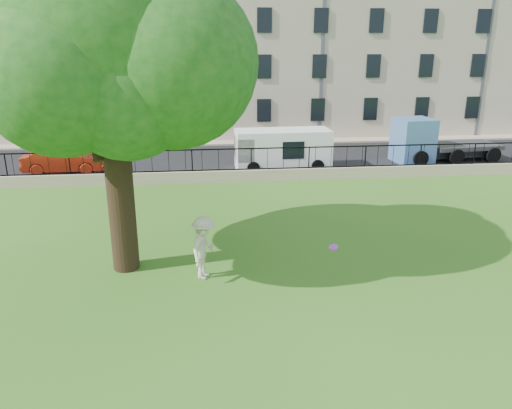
{
  "coord_description": "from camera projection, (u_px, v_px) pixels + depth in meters",
  "views": [
    {
      "loc": [
        -2.39,
        -12.77,
        6.91
      ],
      "look_at": [
        -0.66,
        3.5,
        1.52
      ],
      "focal_mm": 35.0,
      "sensor_mm": 36.0,
      "label": 1
    }
  ],
  "objects": [
    {
      "name": "frisbee",
      "position": [
        333.0,
        247.0,
        14.62
      ],
      "size": [
        0.33,
        0.34,
        0.12
      ],
      "primitive_type": "cylinder",
      "rotation": [
        0.21,
        -0.14,
        -0.31
      ],
      "color": "#B92AEF"
    },
    {
      "name": "blue_truck",
      "position": [
        445.0,
        139.0,
        29.81
      ],
      "size": [
        6.35,
        2.73,
        2.59
      ],
      "primitive_type": "cube",
      "rotation": [
        0.0,
        0.0,
        0.09
      ],
      "color": "#507CBC",
      "rests_on": "street"
    },
    {
      "name": "red_sedan",
      "position": [
        65.0,
        160.0,
        27.17
      ],
      "size": [
        4.37,
        1.6,
        1.43
      ],
      "primitive_type": "imported",
      "rotation": [
        0.0,
        0.0,
        1.59
      ],
      "color": "#B82F16",
      "rests_on": "street"
    },
    {
      "name": "tree",
      "position": [
        102.0,
        39.0,
        13.83
      ],
      "size": [
        8.29,
        6.49,
        10.39
      ],
      "color": "black",
      "rests_on": "ground"
    },
    {
      "name": "ground",
      "position": [
        291.0,
        291.0,
        14.46
      ],
      "size": [
        120.0,
        120.0,
        0.0
      ],
      "primitive_type": "plane",
      "color": "#306016",
      "rests_on": "ground"
    },
    {
      "name": "street",
      "position": [
        244.0,
        160.0,
        30.23
      ],
      "size": [
        60.0,
        9.0,
        0.01
      ],
      "primitive_type": "cube",
      "color": "black",
      "rests_on": "ground"
    },
    {
      "name": "man",
      "position": [
        203.0,
        248.0,
        14.99
      ],
      "size": [
        1.14,
        1.45,
        1.97
      ],
      "primitive_type": "imported",
      "rotation": [
        0.0,
        0.0,
        1.21
      ],
      "color": "beige",
      "rests_on": "ground"
    },
    {
      "name": "building_row",
      "position": [
        231.0,
        40.0,
        38.33
      ],
      "size": [
        56.4,
        10.4,
        13.8
      ],
      "color": "beige",
      "rests_on": "ground"
    },
    {
      "name": "retaining_wall",
      "position": [
        251.0,
        175.0,
        25.7
      ],
      "size": [
        50.0,
        0.4,
        0.6
      ],
      "primitive_type": "cube",
      "color": "gray",
      "rests_on": "ground"
    },
    {
      "name": "white_van",
      "position": [
        283.0,
        149.0,
        27.92
      ],
      "size": [
        5.31,
        2.21,
        2.2
      ],
      "primitive_type": "cube",
      "rotation": [
        0.0,
        0.0,
        0.03
      ],
      "color": "white",
      "rests_on": "street"
    },
    {
      "name": "sidewalk",
      "position": [
        238.0,
        143.0,
        35.13
      ],
      "size": [
        60.0,
        1.4,
        0.12
      ],
      "primitive_type": "cube",
      "color": "gray",
      "rests_on": "ground"
    },
    {
      "name": "iron_railing",
      "position": [
        251.0,
        159.0,
        25.43
      ],
      "size": [
        50.0,
        0.05,
        1.13
      ],
      "color": "black",
      "rests_on": "retaining_wall"
    }
  ]
}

